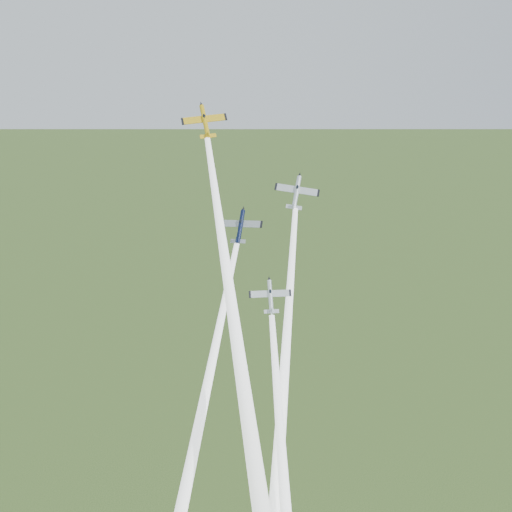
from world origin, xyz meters
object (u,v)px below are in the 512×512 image
Objects in this scene: plane_silver_low at (270,296)px; plane_yellow at (205,121)px; plane_silver_right at (297,192)px; plane_navy at (240,226)px.

plane_yellow is at bearing 130.45° from plane_silver_low.
plane_silver_right is 1.15× the size of plane_silver_low.
plane_navy is 0.94× the size of plane_silver_right.
plane_yellow reaches higher than plane_silver_low.
plane_yellow is at bearing -156.33° from plane_silver_right.
plane_yellow is 31.13m from plane_silver_low.
plane_navy is 1.09× the size of plane_silver_low.
plane_yellow reaches higher than plane_silver_right.
plane_navy is at bearing -138.64° from plane_silver_right.
plane_silver_right is at bearing 65.45° from plane_silver_low.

